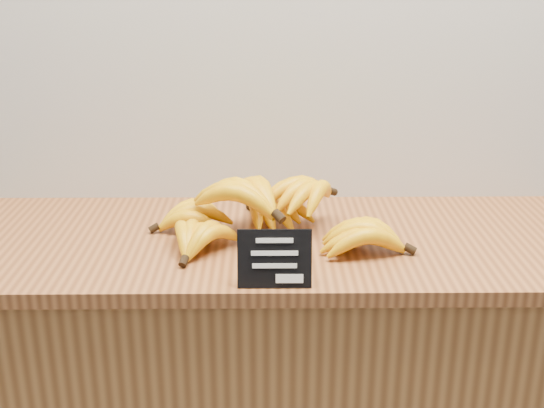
{
  "coord_description": "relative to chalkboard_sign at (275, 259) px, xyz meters",
  "views": [
    {
      "loc": [
        -0.08,
        1.4,
        1.49
      ],
      "look_at": [
        -0.07,
        2.7,
        1.02
      ],
      "focal_mm": 45.0,
      "sensor_mm": 36.0,
      "label": 1
    }
  ],
  "objects": [
    {
      "name": "counter_top",
      "position": [
        -0.0,
        0.24,
        -0.07
      ],
      "size": [
        1.38,
        0.54,
        0.03
      ],
      "primitive_type": "cube",
      "color": "#95582E",
      "rests_on": "counter"
    },
    {
      "name": "chalkboard_sign",
      "position": [
        0.0,
        0.0,
        0.0
      ],
      "size": [
        0.13,
        0.03,
        0.11
      ],
      "primitive_type": "cube",
      "rotation": [
        -0.22,
        0.0,
        0.0
      ],
      "color": "black",
      "rests_on": "counter_top"
    },
    {
      "name": "banana_pile",
      "position": [
        -0.02,
        0.23,
        0.0
      ],
      "size": [
        0.55,
        0.38,
        0.13
      ],
      "color": "#ECB109",
      "rests_on": "counter_top"
    }
  ]
}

